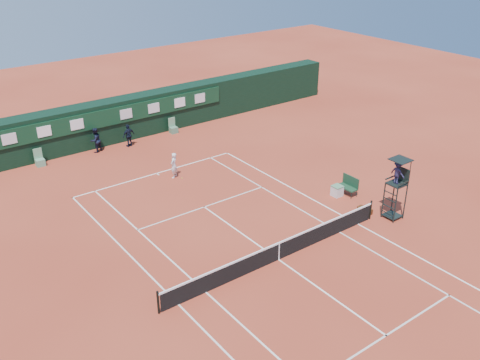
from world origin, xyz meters
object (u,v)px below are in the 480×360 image
object	(u,v)px
umpire_chair	(398,177)
player_bench	(349,185)
cooler	(337,191)
tennis_net	(279,251)
player	(174,165)

from	to	relation	value
umpire_chair	player_bench	world-z (taller)	umpire_chair
player_bench	cooler	distance (m)	0.80
umpire_chair	player_bench	bearing A→B (deg)	86.78
cooler	tennis_net	bearing A→B (deg)	-157.06
player	umpire_chair	bearing A→B (deg)	84.38
cooler	player	xyz separation A→B (m)	(-6.31, 7.80, 0.49)
tennis_net	umpire_chair	world-z (taller)	umpire_chair
player	player_bench	bearing A→B (deg)	94.60
tennis_net	umpire_chair	distance (m)	7.74
tennis_net	player	bearing A→B (deg)	86.68
player	tennis_net	bearing A→B (deg)	50.01
tennis_net	umpire_chair	size ratio (longest dim) A/B	3.77
umpire_chair	cooler	bearing A→B (deg)	98.48
umpire_chair	tennis_net	bearing A→B (deg)	175.16
player_bench	cooler	size ratio (longest dim) A/B	1.86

